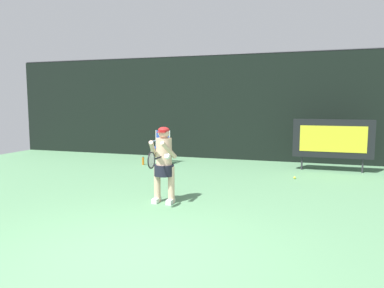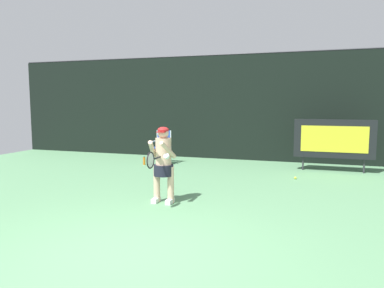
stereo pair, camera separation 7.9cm
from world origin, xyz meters
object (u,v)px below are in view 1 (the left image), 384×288
Objects in this scene: umpire_chair at (161,145)px; tennis_player at (164,161)px; scoreboard at (333,139)px; water_bottle at (143,161)px; tennis_racket at (152,160)px; tennis_ball_loose at (295,178)px.

umpire_chair is 4.69m from tennis_player.
scoreboard is 5.78m from water_bottle.
tennis_player is (1.84, -4.31, 0.21)m from umpire_chair.
tennis_racket is (1.85, -4.91, 0.33)m from umpire_chair.
tennis_player is at bearing -66.91° from umpire_chair.
scoreboard is at bearing 2.85° from umpire_chair.
tennis_player is (2.30, -3.90, 0.71)m from water_bottle.
scoreboard is 3.65× the size of tennis_racket.
water_bottle reaches higher than tennis_ball_loose.
umpire_chair is 0.79m from water_bottle.
tennis_player is 22.21× the size of tennis_ball_loose.
water_bottle is at bearing -173.31° from scoreboard.
scoreboard is 5.23m from umpire_chair.
tennis_ball_loose is (-0.97, -1.45, -0.91)m from scoreboard.
tennis_player is 2.51× the size of tennis_racket.
scoreboard is 8.30× the size of water_bottle.
scoreboard is at bearing 56.03° from tennis_ball_loose.
tennis_player reaches higher than water_bottle.
tennis_racket reaches higher than umpire_chair.
tennis_player is at bearing 76.26° from tennis_racket.
water_bottle is at bearing 102.08° from tennis_racket.
tennis_racket is 8.85× the size of tennis_ball_loose.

